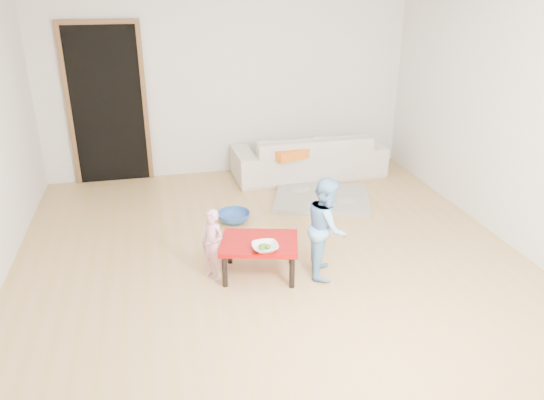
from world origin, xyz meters
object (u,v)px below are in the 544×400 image
object	(u,v)px
child_blue	(327,227)
basin	(234,217)
red_table	(259,258)
bowl	(265,247)
sofa	(309,155)
child_pink	(213,245)

from	to	relation	value
child_blue	basin	distance (m)	1.52
red_table	bowl	distance (m)	0.27
sofa	child_blue	size ratio (longest dim) A/B	2.18
red_table	bowl	world-z (taller)	bowl
sofa	bowl	size ratio (longest dim) A/B	8.86
red_table	basin	size ratio (longest dim) A/B	1.89
child_blue	basin	xyz separation A→B (m)	(-0.67, 1.30, -0.42)
child_blue	basin	bearing A→B (deg)	44.73
basin	child_blue	bearing A→B (deg)	-62.79
bowl	child_pink	world-z (taller)	child_pink
child_pink	basin	size ratio (longest dim) A/B	1.83
child_pink	basin	distance (m)	1.25
child_pink	child_blue	world-z (taller)	child_blue
child_blue	basin	world-z (taller)	child_blue
red_table	bowl	size ratio (longest dim) A/B	3.01
bowl	red_table	bearing A→B (deg)	94.90
basin	child_pink	bearing A→B (deg)	-107.72
sofa	red_table	world-z (taller)	sofa
red_table	basin	xyz separation A→B (m)	(-0.05, 1.20, -0.12)
sofa	child_pink	bearing A→B (deg)	54.65
sofa	child_pink	world-z (taller)	child_pink
bowl	child_blue	world-z (taller)	child_blue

